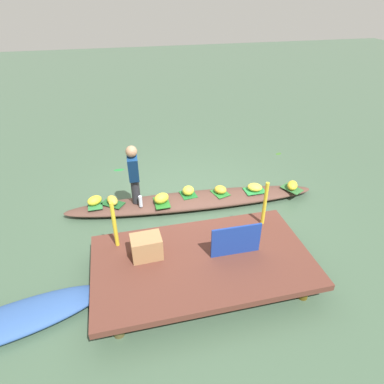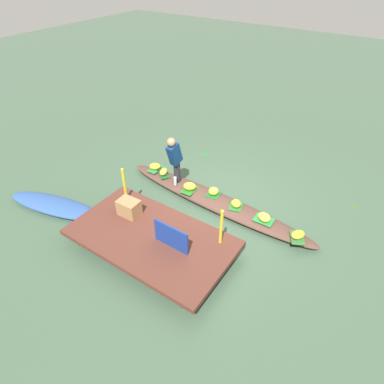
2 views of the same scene
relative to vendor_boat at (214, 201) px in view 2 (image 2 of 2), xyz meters
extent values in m
plane|color=#3F5842|center=(0.00, 0.00, -0.10)|extent=(40.00, 40.00, 0.00)
cube|color=#572E24|center=(0.31, 1.89, 0.20)|extent=(3.20, 1.80, 0.10)
cylinder|color=brown|center=(-0.97, 1.17, 0.02)|extent=(0.14, 0.14, 0.25)
cylinder|color=brown|center=(1.59, 1.17, 0.02)|extent=(0.14, 0.14, 0.25)
cylinder|color=#4F3F0F|center=(-0.97, 2.61, 0.02)|extent=(0.14, 0.14, 0.25)
cylinder|color=#4C4422|center=(1.59, 2.61, 0.02)|extent=(0.14, 0.14, 0.25)
ellipsoid|color=brown|center=(0.00, 0.00, 0.00)|extent=(5.01, 0.91, 0.21)
ellipsoid|color=#305395|center=(2.94, 2.18, -0.01)|extent=(2.51, 1.15, 0.19)
cube|color=#27823C|center=(-1.26, 0.08, 0.11)|extent=(0.41, 0.31, 0.01)
ellipsoid|color=yellow|center=(-1.26, 0.08, 0.18)|extent=(0.36, 0.34, 0.15)
cube|color=#1C6829|center=(0.08, -0.08, 0.11)|extent=(0.33, 0.36, 0.01)
ellipsoid|color=yellow|center=(0.08, -0.08, 0.20)|extent=(0.33, 0.33, 0.18)
cube|color=#2E6632|center=(-2.03, 0.20, 0.11)|extent=(0.42, 0.48, 0.01)
ellipsoid|color=yellow|center=(-2.03, 0.20, 0.19)|extent=(0.32, 0.35, 0.16)
cube|color=#26752D|center=(-0.56, 0.01, 0.11)|extent=(0.36, 0.41, 0.01)
ellipsoid|color=gold|center=(-0.56, 0.01, 0.18)|extent=(0.33, 0.33, 0.16)
cube|color=#257025|center=(0.64, 0.08, 0.11)|extent=(0.29, 0.43, 0.01)
ellipsoid|color=yellow|center=(0.64, 0.08, 0.20)|extent=(0.37, 0.33, 0.20)
cube|color=#1E5528|center=(1.56, -0.10, 0.11)|extent=(0.48, 0.44, 0.01)
ellipsoid|color=gold|center=(1.56, -0.10, 0.18)|extent=(0.27, 0.34, 0.15)
cube|color=#2C763D|center=(1.89, -0.16, 0.11)|extent=(0.27, 0.41, 0.01)
ellipsoid|color=yellow|center=(1.89, -0.16, 0.19)|extent=(0.35, 0.33, 0.17)
cylinder|color=#28282D|center=(1.11, -0.06, 0.38)|extent=(0.16, 0.16, 0.55)
cube|color=navy|center=(1.11, 0.01, 0.90)|extent=(0.20, 0.42, 0.58)
sphere|color=#9E7556|center=(1.11, 0.11, 1.25)|extent=(0.20, 0.20, 0.20)
cylinder|color=silver|center=(1.04, 0.11, 0.21)|extent=(0.07, 0.07, 0.22)
cube|color=navy|center=(-0.19, 1.89, 0.50)|extent=(0.75, 0.04, 0.50)
cylinder|color=gold|center=(-0.89, 1.29, 0.64)|extent=(0.06, 0.06, 0.79)
cylinder|color=gold|center=(1.51, 1.29, 0.64)|extent=(0.06, 0.06, 0.79)
cube|color=#A0764B|center=(1.10, 1.64, 0.42)|extent=(0.45, 0.34, 0.35)
ellipsoid|color=#386827|center=(-2.73, -1.78, -0.10)|extent=(0.22, 0.19, 0.01)
ellipsoid|color=#227833|center=(1.38, -1.85, -0.10)|extent=(0.25, 0.13, 0.01)
camera|label=1|loc=(1.30, 5.36, 3.67)|focal=31.06mm
camera|label=2|loc=(-2.91, 5.25, 4.81)|focal=30.91mm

